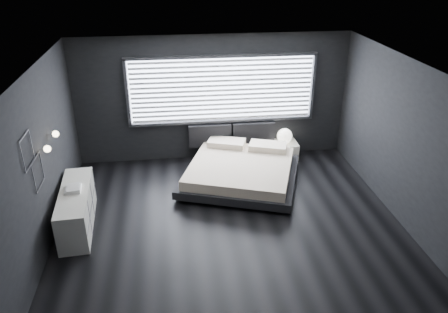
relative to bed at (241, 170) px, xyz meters
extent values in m
plane|color=black|center=(-0.43, -1.44, -0.27)|extent=(6.00, 6.00, 0.00)
plane|color=white|center=(-0.43, -1.44, 2.53)|extent=(6.00, 6.00, 0.00)
cube|color=black|center=(-0.43, 1.31, 1.13)|extent=(6.00, 0.04, 2.80)
cube|color=black|center=(-0.43, -4.19, 1.13)|extent=(6.00, 0.04, 2.80)
cube|color=black|center=(-3.43, -1.44, 1.13)|extent=(0.04, 5.50, 2.80)
cube|color=black|center=(2.57, -1.44, 1.13)|extent=(0.04, 5.50, 2.80)
cube|color=white|center=(-0.23, 1.29, 1.34)|extent=(4.00, 0.02, 1.38)
cube|color=#47474C|center=(-2.27, 1.26, 1.34)|extent=(0.06, 0.08, 1.48)
cube|color=#47474C|center=(1.81, 1.26, 1.34)|extent=(0.06, 0.08, 1.48)
cube|color=#47474C|center=(-0.23, 1.26, 2.07)|extent=(4.14, 0.08, 0.06)
cube|color=#47474C|center=(-0.23, 1.26, 0.61)|extent=(4.14, 0.08, 0.06)
cube|color=silver|center=(-0.23, 1.23, 1.34)|extent=(3.94, 0.03, 1.32)
cube|color=black|center=(-0.51, 1.20, 0.30)|extent=(0.96, 0.16, 0.52)
cube|color=black|center=(0.49, 1.20, 0.30)|extent=(0.96, 0.16, 0.52)
cylinder|color=silver|center=(-3.38, -1.39, 1.33)|extent=(0.10, 0.02, 0.02)
sphere|color=#FFE5B7|center=(-3.31, -1.39, 1.33)|extent=(0.11, 0.11, 0.11)
cylinder|color=silver|center=(-3.38, -0.79, 1.33)|extent=(0.10, 0.02, 0.02)
sphere|color=#FFE5B7|center=(-3.31, -0.79, 1.33)|extent=(0.11, 0.11, 0.11)
cube|color=#47474C|center=(-3.40, -1.99, 1.81)|extent=(0.01, 0.46, 0.02)
cube|color=#47474C|center=(-3.40, -1.99, 1.35)|extent=(0.01, 0.46, 0.02)
cube|color=#47474C|center=(-3.40, -1.76, 1.58)|extent=(0.01, 0.02, 0.46)
cube|color=#47474C|center=(-3.40, -2.22, 1.58)|extent=(0.01, 0.02, 0.46)
cube|color=#47474C|center=(-3.40, -1.74, 1.34)|extent=(0.01, 0.46, 0.02)
cube|color=#47474C|center=(-3.40, -1.74, 0.88)|extent=(0.01, 0.46, 0.02)
cube|color=#47474C|center=(-3.40, -1.51, 1.11)|extent=(0.01, 0.02, 0.46)
cube|color=#47474C|center=(-3.40, -1.97, 1.11)|extent=(0.01, 0.02, 0.46)
cube|color=black|center=(-1.22, -0.53, -0.23)|extent=(0.16, 0.16, 0.08)
cube|color=black|center=(0.61, -1.18, -0.23)|extent=(0.16, 0.16, 0.08)
cube|color=black|center=(-0.64, 1.10, -0.23)|extent=(0.16, 0.16, 0.08)
cube|color=black|center=(1.19, 0.45, -0.23)|extent=(0.16, 0.16, 0.08)
cube|color=black|center=(-0.01, -0.04, -0.11)|extent=(2.84, 2.77, 0.16)
cube|color=beige|center=(-0.01, -0.04, 0.08)|extent=(2.56, 2.56, 0.20)
cube|color=beige|center=(-0.18, 0.86, 0.25)|extent=(0.89, 0.67, 0.13)
cube|color=beige|center=(0.69, 0.56, 0.25)|extent=(0.89, 0.67, 0.13)
cube|color=white|center=(1.17, 1.06, -0.09)|extent=(0.63, 0.52, 0.36)
sphere|color=white|center=(1.18, 1.03, 0.26)|extent=(0.34, 0.34, 0.34)
cube|color=white|center=(-3.08, -1.18, 0.08)|extent=(0.60, 1.77, 0.70)
cube|color=#47474C|center=(-2.83, -1.16, 0.08)|extent=(0.12, 1.72, 0.68)
cube|color=white|center=(-3.09, -1.13, 0.45)|extent=(0.28, 0.35, 0.04)
cube|color=white|center=(-3.08, -1.15, 0.48)|extent=(0.26, 0.33, 0.03)
camera|label=1|loc=(-1.37, -7.84, 4.20)|focal=35.00mm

